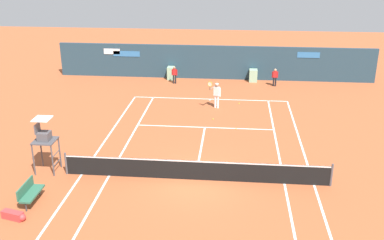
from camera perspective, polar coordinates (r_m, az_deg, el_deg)
The scene contains 12 objects.
ground_plane at distance 21.20m, azimuth 0.56°, elevation -6.78°, with size 80.00×80.00×0.01m.
tennis_net at distance 20.46m, azimuth 0.42°, elevation -6.27°, with size 12.10×0.10×1.07m.
sponsor_back_wall at distance 36.17m, azimuth 2.79°, elevation 7.21°, with size 25.00×1.02×2.67m.
umpire_chair at distance 21.82m, azimuth -18.13°, elevation -2.14°, with size 1.00×1.00×2.66m.
player_bench at distance 19.89m, azimuth -19.80°, elevation -8.49°, with size 0.54×1.47×0.88m.
equipment_bag at distance 19.14m, azimuth -21.46°, elevation -11.16°, with size 1.04×0.51×0.32m.
player_on_baseline at distance 29.43m, azimuth 3.10°, elevation 3.39°, with size 0.83×0.67×1.88m.
ball_kid_right_post at distance 34.79m, azimuth 10.41°, elevation 5.46°, with size 0.45×0.19×1.36m.
ball_kid_left_post at distance 34.95m, azimuth -2.22°, elevation 5.84°, with size 0.45×0.19×1.33m.
tennis_ball_mid_court at distance 26.31m, azimuth 5.58°, elevation -1.11°, with size 0.07×0.07×0.07m, color #CCE033.
tennis_ball_near_service_line at distance 27.69m, azimuth 2.67°, elevation 0.12°, with size 0.07×0.07×0.07m, color #CCE033.
tennis_ball_by_sideline at distance 30.63m, azimuth 5.96°, elevation 2.11°, with size 0.07×0.07×0.07m, color #CCE033.
Camera 1 is at (1.58, -18.13, 9.87)m, focal length 42.30 mm.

